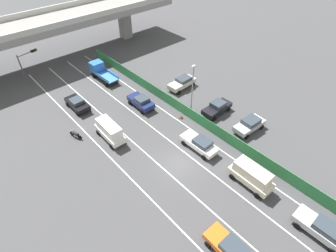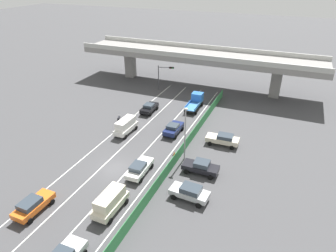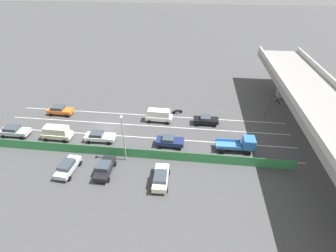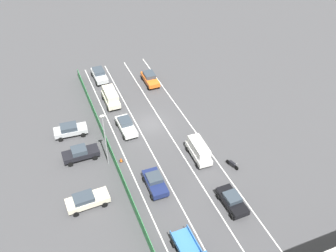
{
  "view_description": "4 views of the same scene",
  "coord_description": "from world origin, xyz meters",
  "px_view_note": "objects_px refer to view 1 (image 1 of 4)",
  "views": [
    {
      "loc": [
        -13.92,
        -13.81,
        22.45
      ],
      "look_at": [
        1.67,
        3.63,
        2.25
      ],
      "focal_mm": 28.48,
      "sensor_mm": 36.0,
      "label": 1
    },
    {
      "loc": [
        18.44,
        -26.57,
        22.57
      ],
      "look_at": [
        2.41,
        11.39,
        1.0
      ],
      "focal_mm": 32.57,
      "sensor_mm": 36.0,
      "label": 2
    },
    {
      "loc": [
        33.01,
        14.33,
        23.74
      ],
      "look_at": [
        1.18,
        10.67,
        2.17
      ],
      "focal_mm": 26.27,
      "sensor_mm": 36.0,
      "label": 3
    },
    {
      "loc": [
        12.95,
        38.83,
        32.46
      ],
      "look_at": [
        -1.19,
        3.75,
        2.12
      ],
      "focal_mm": 40.36,
      "sensor_mm": 36.0,
      "label": 4
    }
  ],
  "objects_px": {
    "motorcycle": "(76,134)",
    "car_sedan_black": "(77,103)",
    "street_lamp": "(192,86)",
    "traffic_light": "(27,62)",
    "parked_sedan_cream": "(182,83)",
    "car_sedan_silver": "(323,229)",
    "car_van_white": "(109,130)",
    "parked_wagon_silver": "(250,124)",
    "traffic_cone": "(181,117)",
    "parked_sedan_dark": "(217,107)",
    "car_sedan_navy": "(141,101)",
    "car_van_cream": "(251,175)",
    "flatbed_truck_blue": "(100,71)",
    "car_taxi_orange": "(231,249)",
    "car_sedan_white": "(200,143)"
  },
  "relations": [
    {
      "from": "car_van_cream",
      "to": "motorcycle",
      "type": "height_order",
      "value": "car_van_cream"
    },
    {
      "from": "motorcycle",
      "to": "car_sedan_black",
      "type": "bearing_deg",
      "value": 59.99
    },
    {
      "from": "parked_sedan_dark",
      "to": "traffic_light",
      "type": "distance_m",
      "value": 29.04
    },
    {
      "from": "street_lamp",
      "to": "traffic_cone",
      "type": "height_order",
      "value": "street_lamp"
    },
    {
      "from": "motorcycle",
      "to": "traffic_cone",
      "type": "xyz_separation_m",
      "value": [
        12.19,
        -5.93,
        -0.18
      ]
    },
    {
      "from": "car_van_cream",
      "to": "traffic_light",
      "type": "distance_m",
      "value": 35.58
    },
    {
      "from": "car_sedan_silver",
      "to": "car_van_white",
      "type": "height_order",
      "value": "car_van_white"
    },
    {
      "from": "car_sedan_silver",
      "to": "traffic_cone",
      "type": "relative_size",
      "value": 7.63
    },
    {
      "from": "car_sedan_silver",
      "to": "car_van_white",
      "type": "xyz_separation_m",
      "value": [
        -6.91,
        22.62,
        0.35
      ]
    },
    {
      "from": "car_sedan_silver",
      "to": "motorcycle",
      "type": "bearing_deg",
      "value": 111.32
    },
    {
      "from": "car_taxi_orange",
      "to": "flatbed_truck_blue",
      "type": "relative_size",
      "value": 0.8
    },
    {
      "from": "car_sedan_silver",
      "to": "car_taxi_orange",
      "type": "bearing_deg",
      "value": 150.25
    },
    {
      "from": "traffic_cone",
      "to": "street_lamp",
      "type": "bearing_deg",
      "value": -9.56
    },
    {
      "from": "parked_sedan_cream",
      "to": "street_lamp",
      "type": "relative_size",
      "value": 0.63
    },
    {
      "from": "car_sedan_silver",
      "to": "flatbed_truck_blue",
      "type": "relative_size",
      "value": 0.82
    },
    {
      "from": "car_sedan_silver",
      "to": "parked_sedan_cream",
      "type": "distance_m",
      "value": 26.08
    },
    {
      "from": "parked_sedan_dark",
      "to": "car_sedan_navy",
      "type": "bearing_deg",
      "value": 130.63
    },
    {
      "from": "car_sedan_white",
      "to": "traffic_cone",
      "type": "bearing_deg",
      "value": 66.81
    },
    {
      "from": "car_sedan_silver",
      "to": "street_lamp",
      "type": "xyz_separation_m",
      "value": [
        3.73,
        19.43,
        3.53
      ]
    },
    {
      "from": "car_sedan_navy",
      "to": "parked_sedan_dark",
      "type": "distance_m",
      "value": 10.48
    },
    {
      "from": "traffic_cone",
      "to": "car_van_white",
      "type": "bearing_deg",
      "value": 162.13
    },
    {
      "from": "car_van_cream",
      "to": "traffic_cone",
      "type": "xyz_separation_m",
      "value": [
        2.14,
        12.34,
        -1.0
      ]
    },
    {
      "from": "parked_sedan_dark",
      "to": "traffic_cone",
      "type": "height_order",
      "value": "parked_sedan_dark"
    },
    {
      "from": "car_sedan_black",
      "to": "flatbed_truck_blue",
      "type": "distance_m",
      "value": 8.55
    },
    {
      "from": "car_taxi_orange",
      "to": "street_lamp",
      "type": "bearing_deg",
      "value": 54.45
    },
    {
      "from": "car_taxi_orange",
      "to": "traffic_light",
      "type": "distance_m",
      "value": 37.71
    },
    {
      "from": "car_taxi_orange",
      "to": "parked_wagon_silver",
      "type": "distance_m",
      "value": 16.36
    },
    {
      "from": "car_sedan_white",
      "to": "motorcycle",
      "type": "distance_m",
      "value": 15.1
    },
    {
      "from": "car_sedan_white",
      "to": "traffic_light",
      "type": "xyz_separation_m",
      "value": [
        -8.74,
        27.54,
        2.75
      ]
    },
    {
      "from": "flatbed_truck_blue",
      "to": "parked_sedan_dark",
      "type": "xyz_separation_m",
      "value": [
        6.81,
        -18.67,
        -0.32
      ]
    },
    {
      "from": "car_van_cream",
      "to": "traffic_light",
      "type": "relative_size",
      "value": 0.9
    },
    {
      "from": "parked_sedan_cream",
      "to": "parked_sedan_dark",
      "type": "bearing_deg",
      "value": -96.55
    },
    {
      "from": "parked_wagon_silver",
      "to": "traffic_cone",
      "type": "xyz_separation_m",
      "value": [
        -4.76,
        7.38,
        -0.64
      ]
    },
    {
      "from": "parked_sedan_dark",
      "to": "parked_sedan_cream",
      "type": "bearing_deg",
      "value": 83.45
    },
    {
      "from": "car_van_white",
      "to": "traffic_cone",
      "type": "distance_m",
      "value": 9.62
    },
    {
      "from": "car_sedan_silver",
      "to": "flatbed_truck_blue",
      "type": "height_order",
      "value": "flatbed_truck_blue"
    },
    {
      "from": "flatbed_truck_blue",
      "to": "motorcycle",
      "type": "relative_size",
      "value": 2.99
    },
    {
      "from": "traffic_cone",
      "to": "car_sedan_black",
      "type": "bearing_deg",
      "value": 129.48
    },
    {
      "from": "car_sedan_black",
      "to": "car_sedan_navy",
      "type": "distance_m",
      "value": 8.77
    },
    {
      "from": "parked_wagon_silver",
      "to": "parked_sedan_dark",
      "type": "height_order",
      "value": "parked_sedan_dark"
    },
    {
      "from": "parked_wagon_silver",
      "to": "parked_sedan_cream",
      "type": "bearing_deg",
      "value": 87.49
    },
    {
      "from": "car_van_white",
      "to": "traffic_cone",
      "type": "xyz_separation_m",
      "value": [
        9.11,
        -2.94,
        -1.01
      ]
    },
    {
      "from": "car_sedan_white",
      "to": "parked_sedan_cream",
      "type": "bearing_deg",
      "value": 54.6
    },
    {
      "from": "car_taxi_orange",
      "to": "traffic_light",
      "type": "relative_size",
      "value": 0.89
    },
    {
      "from": "car_van_cream",
      "to": "car_sedan_black",
      "type": "relative_size",
      "value": 1.06
    },
    {
      "from": "motorcycle",
      "to": "car_sedan_white",
      "type": "bearing_deg",
      "value": -49.38
    },
    {
      "from": "car_sedan_white",
      "to": "car_sedan_black",
      "type": "height_order",
      "value": "car_sedan_white"
    },
    {
      "from": "car_sedan_white",
      "to": "parked_sedan_cream",
      "type": "xyz_separation_m",
      "value": [
        7.68,
        10.81,
        0.04
      ]
    },
    {
      "from": "car_sedan_black",
      "to": "traffic_cone",
      "type": "xyz_separation_m",
      "value": [
        9.18,
        -11.14,
        -0.58
      ]
    },
    {
      "from": "street_lamp",
      "to": "traffic_light",
      "type": "bearing_deg",
      "value": 119.58
    }
  ]
}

